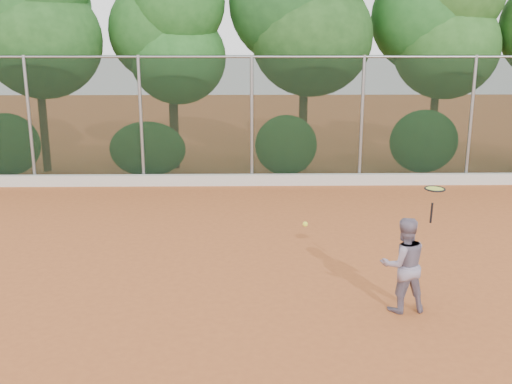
{
  "coord_description": "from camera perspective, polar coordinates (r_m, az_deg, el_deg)",
  "views": [
    {
      "loc": [
        -0.18,
        -8.49,
        3.61
      ],
      "look_at": [
        0.0,
        1.0,
        1.25
      ],
      "focal_mm": 40.0,
      "sensor_mm": 36.0,
      "label": 1
    }
  ],
  "objects": [
    {
      "name": "ground",
      "position": [
        9.23,
        0.12,
        -9.07
      ],
      "size": [
        80.0,
        80.0,
        0.0
      ],
      "primitive_type": "plane",
      "color": "#AC5728",
      "rests_on": "ground"
    },
    {
      "name": "tennis_racket",
      "position": [
        7.93,
        17.41,
        0.03
      ],
      "size": [
        0.31,
        0.31,
        0.51
      ],
      "color": "black",
      "rests_on": "ground"
    },
    {
      "name": "chainlink_fence",
      "position": [
        15.59,
        -0.43,
        7.51
      ],
      "size": [
        24.09,
        0.09,
        3.5
      ],
      "color": "black",
      "rests_on": "ground"
    },
    {
      "name": "tennis_ball_in_flight",
      "position": [
        7.87,
        4.94,
        -3.22
      ],
      "size": [
        0.07,
        0.07,
        0.07
      ],
      "color": "#ECF036",
      "rests_on": "ground"
    },
    {
      "name": "foliage_backdrop",
      "position": [
        17.49,
        -2.39,
        16.54
      ],
      "size": [
        23.7,
        3.63,
        7.55
      ],
      "color": "#462B1A",
      "rests_on": "ground"
    },
    {
      "name": "tennis_player",
      "position": [
        8.33,
        14.52,
        -7.04
      ],
      "size": [
        0.72,
        0.59,
        1.38
      ],
      "primitive_type": "imported",
      "rotation": [
        0.0,
        0.0,
        3.26
      ],
      "color": "gray",
      "rests_on": "ground"
    },
    {
      "name": "concrete_curb",
      "position": [
        15.7,
        -0.41,
        1.23
      ],
      "size": [
        24.0,
        0.2,
        0.3
      ],
      "primitive_type": "cube",
      "color": "beige",
      "rests_on": "ground"
    }
  ]
}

